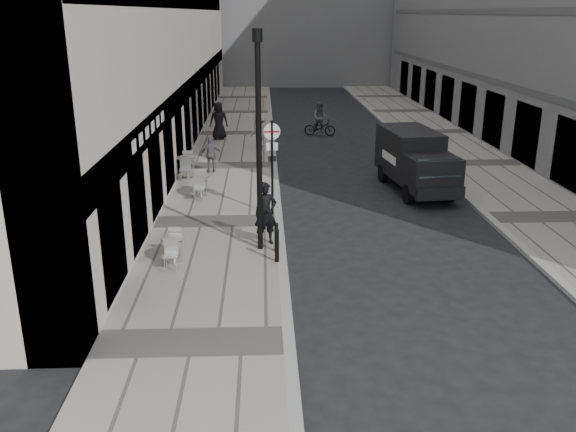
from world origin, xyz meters
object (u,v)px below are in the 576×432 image
object	(u,v)px
lamppost	(259,132)
walking_man	(266,213)
panel_van	(415,158)
cyclist	(320,123)
sign_post	(272,155)

from	to	relation	value
lamppost	walking_man	bearing A→B (deg)	67.85
panel_van	cyclist	xyz separation A→B (m)	(-2.61, 11.13, -0.54)
cyclist	panel_van	bearing A→B (deg)	-64.82
walking_man	panel_van	distance (m)	8.18
sign_post	lamppost	xyz separation A→B (m)	(-0.40, -3.10, 1.34)
sign_post	panel_van	distance (m)	6.39
walking_man	cyclist	bearing A→B (deg)	62.70
sign_post	lamppost	bearing A→B (deg)	-103.34
walking_man	lamppost	distance (m)	2.48
sign_post	walking_man	bearing A→B (deg)	-101.03
lamppost	sign_post	bearing A→B (deg)	82.64
walking_man	sign_post	size ratio (longest dim) A/B	0.58
walking_man	panel_van	world-z (taller)	panel_van
panel_van	cyclist	size ratio (longest dim) A/B	2.66
lamppost	cyclist	size ratio (longest dim) A/B	3.23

